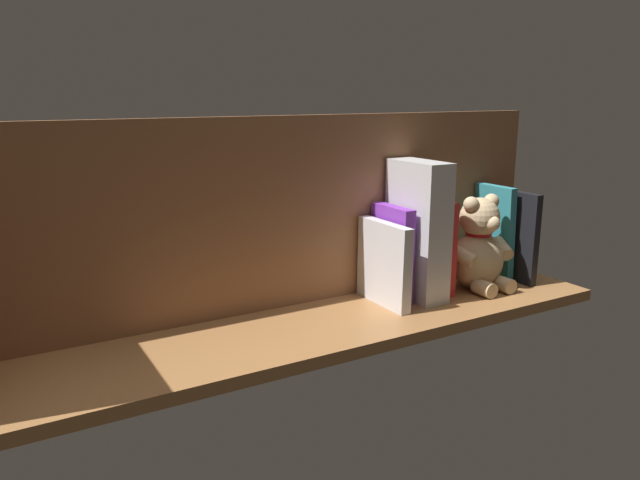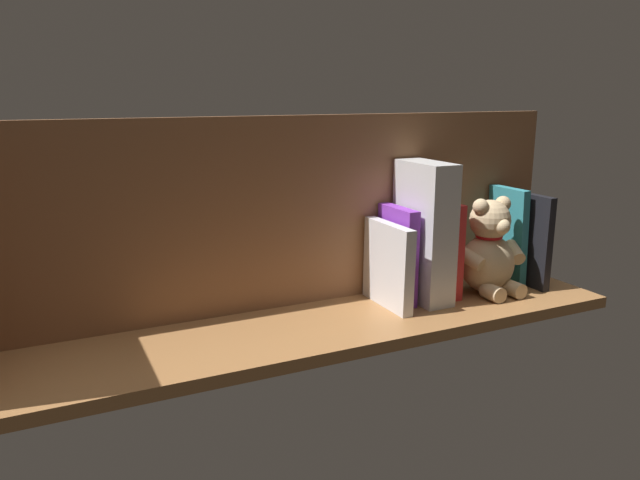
# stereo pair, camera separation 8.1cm
# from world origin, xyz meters

# --- Properties ---
(ground_plane) EXTENTS (1.16, 0.26, 0.02)m
(ground_plane) POSITION_xyz_m (0.00, 0.00, -0.01)
(ground_plane) COLOR #9E6B3D
(shelf_back_panel) EXTENTS (1.16, 0.02, 0.36)m
(shelf_back_panel) POSITION_xyz_m (0.00, -0.11, 0.18)
(shelf_back_panel) COLOR brown
(shelf_back_panel) RESTS_ON ground_plane
(book_0) EXTENTS (0.02, 0.15, 0.20)m
(book_0) POSITION_xyz_m (-0.49, -0.02, 0.10)
(book_0) COLOR black
(book_0) RESTS_ON ground_plane
(book_1) EXTENTS (0.02, 0.11, 0.21)m
(book_1) POSITION_xyz_m (-0.47, -0.04, 0.10)
(book_1) COLOR teal
(book_1) RESTS_ON ground_plane
(teddy_bear) EXTENTS (0.16, 0.13, 0.20)m
(teddy_bear) POSITION_xyz_m (-0.38, -0.00, 0.09)
(teddy_bear) COLOR #D1B284
(teddy_bear) RESTS_ON ground_plane
(book_2) EXTENTS (0.03, 0.12, 0.19)m
(book_2) POSITION_xyz_m (-0.29, -0.04, 0.10)
(book_2) COLOR red
(book_2) RESTS_ON ground_plane
(dictionary_thick_white) EXTENTS (0.06, 0.14, 0.27)m
(dictionary_thick_white) POSITION_xyz_m (-0.24, -0.02, 0.14)
(dictionary_thick_white) COLOR silver
(dictionary_thick_white) RESTS_ON ground_plane
(book_3) EXTENTS (0.02, 0.11, 0.19)m
(book_3) POSITION_xyz_m (-0.19, -0.04, 0.09)
(book_3) COLOR purple
(book_3) RESTS_ON ground_plane
(book_4) EXTENTS (0.02, 0.15, 0.16)m
(book_4) POSITION_xyz_m (-0.15, -0.02, 0.08)
(book_4) COLOR silver
(book_4) RESTS_ON ground_plane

